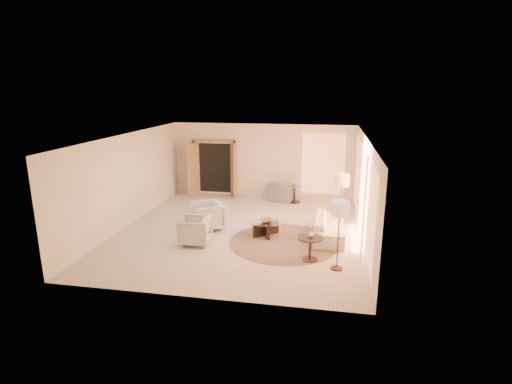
% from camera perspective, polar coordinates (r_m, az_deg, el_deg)
% --- Properties ---
extents(room, '(7.04, 8.04, 2.83)m').
position_cam_1_polar(room, '(11.57, -2.31, 1.02)').
color(room, beige).
rests_on(room, ground).
extents(windows_right, '(0.10, 6.40, 2.40)m').
position_cam_1_polar(windows_right, '(11.45, 14.90, 0.12)').
color(windows_right, '#F79763').
rests_on(windows_right, room).
extents(window_back_corner, '(1.70, 0.10, 2.40)m').
position_cam_1_polar(window_back_corner, '(15.17, 9.55, 3.96)').
color(window_back_corner, '#F79763').
rests_on(window_back_corner, room).
extents(curtains_right, '(0.06, 5.20, 2.60)m').
position_cam_1_polar(curtains_right, '(12.33, 14.37, 0.95)').
color(curtains_right, '#C4B77F').
rests_on(curtains_right, room).
extents(french_doors, '(1.95, 0.66, 2.16)m').
position_cam_1_polar(french_doors, '(15.73, -6.01, 3.41)').
color(french_doors, tan).
rests_on(french_doors, room).
extents(area_rug, '(3.77, 3.77, 0.01)m').
position_cam_1_polar(area_rug, '(11.10, 3.99, -7.18)').
color(area_rug, '#433024').
rests_on(area_rug, room).
extents(sofa, '(0.83, 2.12, 0.62)m').
position_cam_1_polar(sofa, '(11.54, 10.42, -4.91)').
color(sofa, beige).
rests_on(sofa, room).
extents(armchair_left, '(1.17, 1.18, 0.90)m').
position_cam_1_polar(armchair_left, '(12.05, -7.05, -3.20)').
color(armchair_left, beige).
rests_on(armchair_left, room).
extents(armchair_right, '(0.79, 0.84, 0.81)m').
position_cam_1_polar(armchair_right, '(11.00, -8.72, -5.30)').
color(armchair_right, beige).
rests_on(armchair_right, room).
extents(accent_chair, '(1.07, 0.84, 0.83)m').
position_cam_1_polar(accent_chair, '(14.94, 3.60, 0.28)').
color(accent_chair, gray).
rests_on(accent_chair, room).
extents(coffee_table, '(1.35, 1.35, 0.40)m').
position_cam_1_polar(coffee_table, '(11.49, 1.43, -5.05)').
color(coffee_table, black).
rests_on(coffee_table, room).
extents(end_table, '(0.63, 0.63, 0.60)m').
position_cam_1_polar(end_table, '(9.96, 7.76, -7.43)').
color(end_table, black).
rests_on(end_table, room).
extents(side_table, '(0.58, 0.58, 0.67)m').
position_cam_1_polar(side_table, '(14.76, 5.53, 0.02)').
color(side_table, '#31241D').
rests_on(side_table, room).
extents(floor_lamp_near, '(0.42, 0.42, 1.74)m').
position_cam_1_polar(floor_lamp_near, '(11.76, 12.15, 1.33)').
color(floor_lamp_near, '#31241D').
rests_on(floor_lamp_near, room).
extents(floor_lamp_far, '(0.40, 0.40, 1.67)m').
position_cam_1_polar(floor_lamp_far, '(9.24, 11.87, -2.72)').
color(floor_lamp_far, '#31241D').
rests_on(floor_lamp_far, room).
extents(bowl, '(0.45, 0.45, 0.08)m').
position_cam_1_polar(bowl, '(11.42, 1.44, -4.14)').
color(bowl, brown).
rests_on(bowl, coffee_table).
extents(end_vase, '(0.17, 0.17, 0.17)m').
position_cam_1_polar(end_vase, '(9.86, 7.81, -5.99)').
color(end_vase, silver).
rests_on(end_vase, end_table).
extents(side_vase, '(0.31, 0.31, 0.27)m').
position_cam_1_polar(side_vase, '(14.66, 5.57, 1.52)').
color(side_vase, silver).
rests_on(side_vase, side_table).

